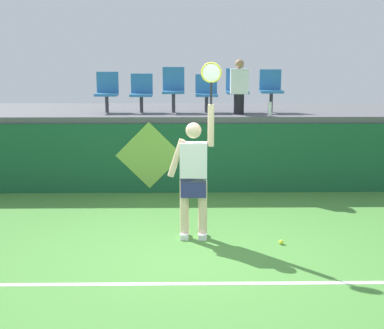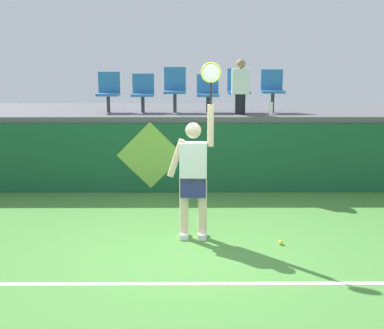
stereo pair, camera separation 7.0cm
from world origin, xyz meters
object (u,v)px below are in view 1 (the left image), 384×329
(stadium_chair_1, at_px, (141,91))
(spectator_0, at_px, (239,86))
(tennis_player, at_px, (194,174))
(stadium_chair_5, at_px, (271,88))
(stadium_chair_4, at_px, (237,88))
(stadium_chair_0, at_px, (107,90))
(stadium_chair_2, at_px, (173,87))
(stadium_chair_3, at_px, (206,91))
(tennis_ball, at_px, (281,242))
(water_bottle, at_px, (270,109))

(stadium_chair_1, relative_size, spectator_0, 0.73)
(tennis_player, xyz_separation_m, stadium_chair_5, (1.62, 3.49, 0.99))
(stadium_chair_5, bearing_deg, stadium_chair_4, 179.65)
(stadium_chair_0, relative_size, spectator_0, 0.76)
(stadium_chair_2, relative_size, stadium_chair_4, 1.03)
(spectator_0, bearing_deg, tennis_player, -106.84)
(stadium_chair_1, bearing_deg, stadium_chair_2, 0.61)
(tennis_player, relative_size, spectator_0, 2.36)
(stadium_chair_1, relative_size, stadium_chair_2, 0.85)
(stadium_chair_0, xyz_separation_m, stadium_chair_5, (3.30, -0.00, 0.04))
(stadium_chair_3, relative_size, spectator_0, 0.72)
(stadium_chair_2, bearing_deg, spectator_0, -17.77)
(stadium_chair_2, distance_m, stadium_chair_4, 1.28)
(tennis_ball, xyz_separation_m, stadium_chair_0, (-2.90, 3.79, 1.85))
(stadium_chair_4, height_order, spectator_0, spectator_0)
(stadium_chair_1, height_order, stadium_chair_4, stadium_chair_4)
(stadium_chair_3, height_order, spectator_0, spectator_0)
(stadium_chair_4, bearing_deg, spectator_0, -90.00)
(spectator_0, bearing_deg, stadium_chair_0, 171.17)
(water_bottle, relative_size, stadium_chair_0, 0.34)
(stadium_chair_0, bearing_deg, spectator_0, -8.83)
(water_bottle, bearing_deg, spectator_0, 146.79)
(water_bottle, height_order, stadium_chair_5, stadium_chair_5)
(stadium_chair_3, relative_size, stadium_chair_5, 0.89)
(stadium_chair_2, height_order, spectator_0, spectator_0)
(tennis_player, distance_m, stadium_chair_4, 3.75)
(stadium_chair_0, height_order, stadium_chair_1, stadium_chair_0)
(tennis_player, bearing_deg, stadium_chair_4, 75.04)
(tennis_ball, distance_m, stadium_chair_1, 4.75)
(stadium_chair_1, bearing_deg, stadium_chair_0, 179.77)
(tennis_ball, relative_size, stadium_chair_5, 0.08)
(stadium_chair_3, relative_size, stadium_chair_4, 0.87)
(tennis_player, height_order, tennis_ball, tennis_player)
(water_bottle, distance_m, stadium_chair_3, 1.42)
(stadium_chair_1, bearing_deg, tennis_ball, -59.80)
(stadium_chair_5, xyz_separation_m, spectator_0, (-0.68, -0.40, 0.06))
(stadium_chair_0, distance_m, stadium_chair_3, 2.00)
(stadium_chair_3, bearing_deg, stadium_chair_2, 179.29)
(stadium_chair_1, xyz_separation_m, stadium_chair_2, (0.64, 0.01, 0.08))
(tennis_ball, distance_m, stadium_chair_0, 5.12)
(stadium_chair_4, bearing_deg, stadium_chair_5, -0.35)
(tennis_ball, distance_m, stadium_chair_4, 4.25)
(tennis_ball, relative_size, stadium_chair_0, 0.08)
(stadium_chair_2, height_order, stadium_chair_3, stadium_chair_2)
(stadium_chair_3, xyz_separation_m, spectator_0, (0.62, -0.40, 0.13))
(stadium_chair_0, bearing_deg, tennis_ball, -52.60)
(stadium_chair_1, height_order, stadium_chair_2, stadium_chair_2)
(tennis_player, bearing_deg, stadium_chair_2, 95.71)
(tennis_player, height_order, spectator_0, spectator_0)
(tennis_player, relative_size, stadium_chair_0, 3.09)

